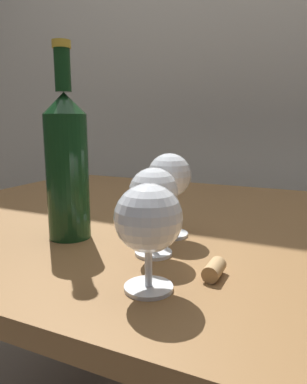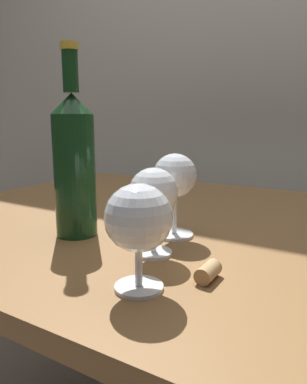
% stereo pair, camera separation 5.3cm
% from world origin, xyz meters
% --- Properties ---
extents(back_wall, '(5.00, 0.08, 2.60)m').
position_xyz_m(back_wall, '(0.00, 0.90, 1.30)').
color(back_wall, beige).
rests_on(back_wall, ground_plane).
extents(dining_table, '(1.42, 0.86, 0.71)m').
position_xyz_m(dining_table, '(0.00, 0.00, 0.63)').
color(dining_table, brown).
rests_on(dining_table, ground_plane).
extents(wine_glass_pinot, '(0.08, 0.08, 0.13)m').
position_xyz_m(wine_glass_pinot, '(-0.04, -0.31, 0.80)').
color(wine_glass_pinot, white).
rests_on(wine_glass_pinot, dining_table).
extents(wine_glass_cabernet, '(0.07, 0.07, 0.13)m').
position_xyz_m(wine_glass_cabernet, '(-0.08, -0.21, 0.80)').
color(wine_glass_cabernet, white).
rests_on(wine_glass_cabernet, dining_table).
extents(wine_glass_port, '(0.08, 0.08, 0.15)m').
position_xyz_m(wine_glass_port, '(-0.09, -0.11, 0.81)').
color(wine_glass_port, white).
rests_on(wine_glass_port, dining_table).
extents(wine_bottle, '(0.07, 0.07, 0.32)m').
position_xyz_m(wine_bottle, '(-0.25, -0.19, 0.84)').
color(wine_bottle, '#143819').
rests_on(wine_bottle, dining_table).
extents(cork, '(0.02, 0.04, 0.02)m').
position_xyz_m(cork, '(0.03, -0.25, 0.72)').
color(cork, tan).
rests_on(cork, dining_table).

